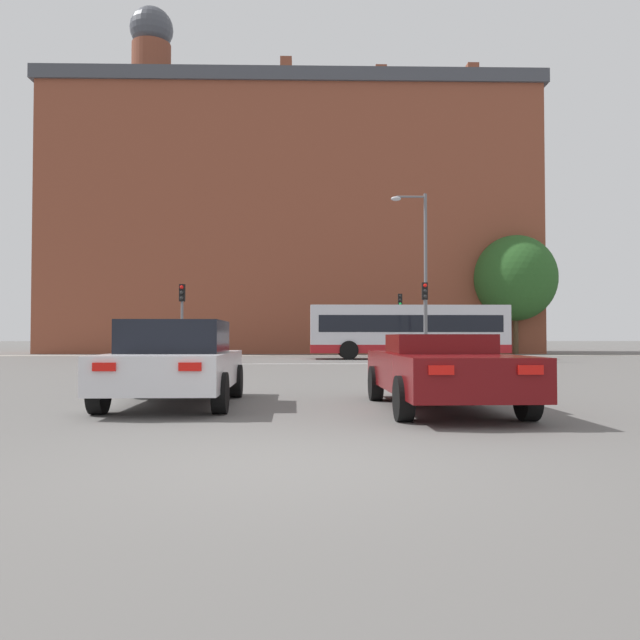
{
  "coord_description": "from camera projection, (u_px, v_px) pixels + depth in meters",
  "views": [
    {
      "loc": [
        0.17,
        -5.74,
        1.17
      ],
      "look_at": [
        0.86,
        26.76,
        2.09
      ],
      "focal_mm": 35.0,
      "sensor_mm": 36.0,
      "label": 1
    }
  ],
  "objects": [
    {
      "name": "traffic_light_near_right",
      "position": [
        425.0,
        308.0,
        28.95
      ],
      "size": [
        0.26,
        0.31,
        3.73
      ],
      "color": "slate",
      "rests_on": "ground_plane"
    },
    {
      "name": "car_saloon_left",
      "position": [
        176.0,
        362.0,
        10.82
      ],
      "size": [
        2.13,
        4.29,
        1.47
      ],
      "rotation": [
        0.0,
        0.0,
        0.02
      ],
      "color": "silver",
      "rests_on": "ground_plane"
    },
    {
      "name": "traffic_light_far_right",
      "position": [
        400.0,
        314.0,
        39.92
      ],
      "size": [
        0.26,
        0.31,
        3.98
      ],
      "color": "slate",
      "rests_on": "ground_plane"
    },
    {
      "name": "stop_line_strip",
      "position": [
        303.0,
        364.0,
        27.69
      ],
      "size": [
        9.15,
        0.3,
        0.01
      ],
      "primitive_type": "cube",
      "color": "silver",
      "rests_on": "ground_plane"
    },
    {
      "name": "traffic_light_near_left",
      "position": [
        182.0,
        309.0,
        28.92
      ],
      "size": [
        0.26,
        0.31,
        3.65
      ],
      "color": "slate",
      "rests_on": "ground_plane"
    },
    {
      "name": "pedestrian_waiting",
      "position": [
        443.0,
        341.0,
        40.63
      ],
      "size": [
        0.45,
        0.42,
        1.58
      ],
      "rotation": [
        0.0,
        0.0,
        0.67
      ],
      "color": "black",
      "rests_on": "ground_plane"
    },
    {
      "name": "far_pavement",
      "position": [
        304.0,
        356.0,
        40.36
      ],
      "size": [
        70.17,
        2.5,
        0.01
      ],
      "primitive_type": "cube",
      "color": "gray",
      "rests_on": "ground_plane"
    },
    {
      "name": "brick_civic_building",
      "position": [
        291.0,
        221.0,
        49.74
      ],
      "size": [
        37.3,
        11.13,
        27.63
      ],
      "color": "brown",
      "rests_on": "ground_plane"
    },
    {
      "name": "tree_by_building",
      "position": [
        515.0,
        278.0,
        44.13
      ],
      "size": [
        5.78,
        5.78,
        8.42
      ],
      "color": "#4C3823",
      "rests_on": "ground_plane"
    },
    {
      "name": "bus_crossing_lead",
      "position": [
        408.0,
        331.0,
        34.12
      ],
      "size": [
        10.67,
        2.69,
        2.91
      ],
      "rotation": [
        0.0,
        0.0,
        1.57
      ],
      "color": "silver",
      "rests_on": "ground_plane"
    },
    {
      "name": "car_roadster_right",
      "position": [
        441.0,
        369.0,
        10.2
      ],
      "size": [
        2.06,
        4.81,
        1.22
      ],
      "rotation": [
        0.0,
        0.0,
        0.02
      ],
      "color": "#600C0F",
      "rests_on": "ground_plane"
    },
    {
      "name": "ground_plane",
      "position": [
        288.0,
        465.0,
        5.7
      ],
      "size": [
        400.0,
        400.0,
        0.0
      ],
      "primitive_type": "plane",
      "color": "#605E5B"
    },
    {
      "name": "street_lamp_junction",
      "position": [
        420.0,
        261.0,
        30.56
      ],
      "size": [
        1.78,
        0.36,
        8.25
      ],
      "color": "slate",
      "rests_on": "ground_plane"
    }
  ]
}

